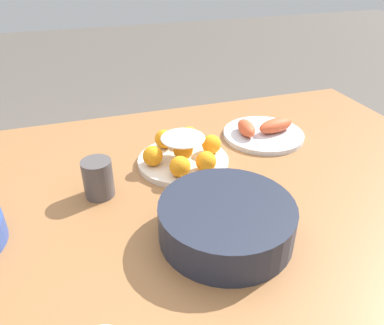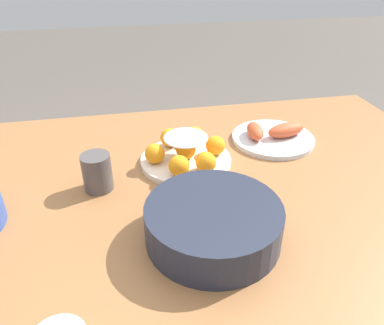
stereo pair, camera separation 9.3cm
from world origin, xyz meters
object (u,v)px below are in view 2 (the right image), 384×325
(seafood_platter, at_px, (273,136))
(cake_plate, at_px, (186,153))
(dining_table, at_px, (198,219))
(cup_near, at_px, (97,172))
(serving_bowl, at_px, (213,222))

(seafood_platter, bearing_deg, cake_plate, 15.50)
(dining_table, distance_m, cake_plate, 0.18)
(seafood_platter, bearing_deg, cup_near, 16.54)
(cup_near, bearing_deg, cake_plate, -162.22)
(cake_plate, distance_m, serving_bowl, 0.30)
(dining_table, bearing_deg, cup_near, -13.51)
(seafood_platter, height_order, cup_near, cup_near)
(dining_table, distance_m, serving_bowl, 0.21)
(dining_table, xyz_separation_m, serving_bowl, (0.01, 0.17, 0.13))
(dining_table, xyz_separation_m, seafood_platter, (-0.27, -0.21, 0.11))
(serving_bowl, xyz_separation_m, seafood_platter, (-0.28, -0.37, -0.03))
(serving_bowl, xyz_separation_m, cup_near, (0.23, -0.22, 0.00))
(seafood_platter, xyz_separation_m, cup_near, (0.50, 0.15, 0.03))
(cake_plate, bearing_deg, cup_near, 17.78)
(dining_table, relative_size, cake_plate, 6.06)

